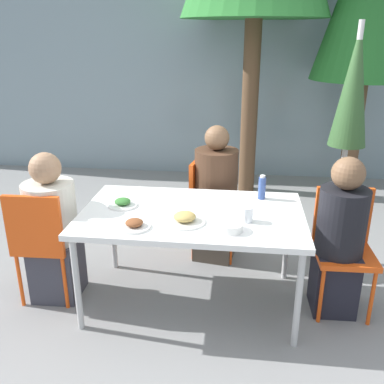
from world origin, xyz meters
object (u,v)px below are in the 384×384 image
Objects in this scene: person_far at (216,198)px; drinking_cup at (247,214)px; person_left at (53,232)px; person_right at (339,241)px; closed_umbrella at (352,102)px; salad_bowl at (230,227)px; bottle at (262,188)px; chair_right at (343,240)px; chair_left at (42,238)px; chair_far at (208,199)px.

drinking_cup is (0.26, -0.84, 0.22)m from person_far.
person_right is (2.06, 0.06, 0.02)m from person_left.
closed_umbrella is 12.27× the size of salad_bowl.
drinking_cup is (-0.11, -0.43, -0.04)m from bottle.
bottle is at bearing -29.80° from person_right.
closed_umbrella reaches higher than bottle.
salad_bowl is at bearing 23.69° from chair_right.
person_far is at bearing 33.02° from chair_left.
person_right reaches higher than chair_left.
chair_right is at bearing 2.00° from person_left.
chair_right is 5.42× the size of salad_bowl.
closed_umbrella is at bearing -99.37° from chair_right.
chair_right is at bearing -97.77° from closed_umbrella.
salad_bowl is (1.36, -0.15, 0.23)m from chair_left.
person_far reaches higher than drinking_cup.
salad_bowl is (-0.10, -0.16, -0.03)m from drinking_cup.
person_right reaches higher than chair_right.
person_far is (0.07, -0.06, 0.04)m from chair_far.
person_far is 0.60× the size of closed_umbrella.
closed_umbrella reaches higher than person_left.
chair_far is at bearing 102.19° from salad_bowl.
chair_right reaches higher than drinking_cup.
chair_left reaches higher than salad_bowl.
person_left is 1.35m from salad_bowl.
closed_umbrella reaches higher than salad_bowl.
chair_right is 0.10m from person_right.
person_far reaches higher than bottle.
chair_left is at bearing -158.44° from closed_umbrella.
person_far is 7.35× the size of salad_bowl.
chair_left reaches higher than drinking_cup.
chair_right reaches higher than salad_bowl.
bottle is 1.14× the size of salad_bowl.
person_far is at bearing 107.23° from drinking_cup.
person_far reaches higher than salad_bowl.
person_far is at bearing 57.94° from chair_far.
person_left reaches higher than bottle.
closed_umbrella is at bearing 49.42° from salad_bowl.
drinking_cup is (-0.79, -0.89, -0.62)m from closed_umbrella.
chair_right is at bearing 4.06° from chair_left.
bottle is (-0.59, 0.21, 0.30)m from chair_right.
chair_left is 8.72× the size of drinking_cup.
person_far is 6.44× the size of bottle.
person_far is (1.15, 0.76, 0.03)m from person_left.
person_left is 1.29× the size of chair_far.
chair_far is 0.99m from drinking_cup.
person_right reaches higher than bottle.
person_far is at bearing 132.59° from bottle.
person_far reaches higher than person_right.
drinking_cup reaches higher than salad_bowl.
bottle reaches higher than chair_left.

